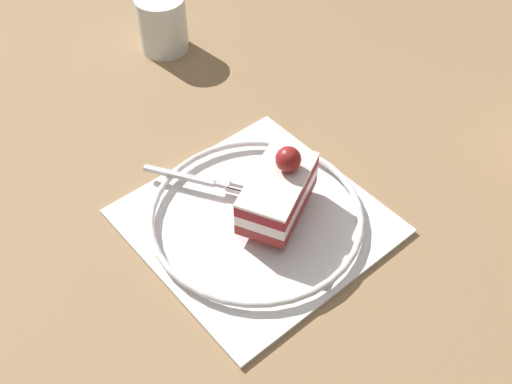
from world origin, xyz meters
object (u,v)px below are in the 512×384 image
(cake_slice, at_px, (279,191))
(fork, at_px, (200,181))
(dessert_plate, at_px, (256,218))
(drink_glass_far, at_px, (163,27))

(cake_slice, bearing_deg, fork, -165.46)
(cake_slice, distance_m, fork, 0.09)
(cake_slice, relative_size, fork, 0.93)
(dessert_plate, bearing_deg, drink_glass_far, 149.15)
(dessert_plate, height_order, drink_glass_far, drink_glass_far)
(dessert_plate, height_order, cake_slice, cake_slice)
(dessert_plate, distance_m, drink_glass_far, 0.33)
(drink_glass_far, bearing_deg, dessert_plate, -30.85)
(dessert_plate, relative_size, fork, 2.36)
(fork, height_order, drink_glass_far, drink_glass_far)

